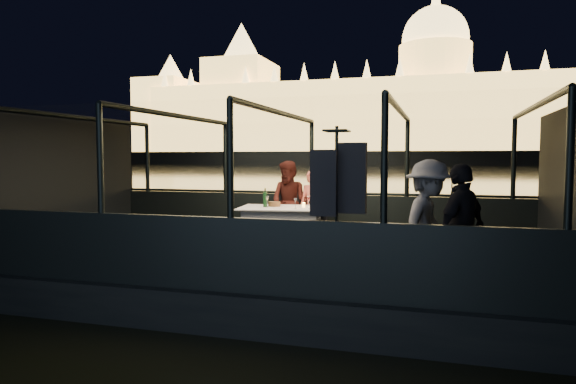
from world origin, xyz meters
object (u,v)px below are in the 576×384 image
(coat_stand, at_px, (336,218))
(person_man_maroon, at_px, (290,204))
(wine_bottle, at_px, (265,198))
(chair_port_left, at_px, (285,220))
(chair_port_right, at_px, (316,223))
(dining_table_central, at_px, (282,229))
(person_woman_coral, at_px, (313,205))
(passenger_dark, at_px, (462,225))
(passenger_stripe, at_px, (429,221))

(coat_stand, bearing_deg, person_man_maroon, 115.11)
(wine_bottle, bearing_deg, coat_stand, -54.52)
(chair_port_left, bearing_deg, chair_port_right, -29.24)
(dining_table_central, bearing_deg, person_woman_coral, 66.68)
(dining_table_central, xyz_separation_m, coat_stand, (1.42, -2.45, 0.51))
(dining_table_central, relative_size, chair_port_left, 1.48)
(passenger_dark, bearing_deg, wine_bottle, -93.57)
(dining_table_central, distance_m, person_man_maroon, 0.89)
(chair_port_left, bearing_deg, dining_table_central, -82.21)
(chair_port_left, xyz_separation_m, coat_stand, (1.60, -3.18, 0.45))
(person_man_maroon, distance_m, wine_bottle, 0.89)
(passenger_stripe, bearing_deg, coat_stand, 132.90)
(chair_port_left, distance_m, wine_bottle, 0.91)
(chair_port_right, bearing_deg, coat_stand, -54.67)
(person_woman_coral, bearing_deg, dining_table_central, -112.80)
(dining_table_central, distance_m, chair_port_left, 0.76)
(passenger_stripe, bearing_deg, chair_port_left, 61.24)
(person_man_maroon, bearing_deg, person_woman_coral, 9.89)
(person_man_maroon, bearing_deg, passenger_dark, -33.91)
(person_woman_coral, bearing_deg, chair_port_right, -67.41)
(chair_port_right, xyz_separation_m, coat_stand, (0.94, -2.90, 0.45))
(person_woman_coral, distance_m, wine_bottle, 1.06)
(dining_table_central, xyz_separation_m, passenger_dark, (2.83, -2.22, 0.47))
(person_woman_coral, bearing_deg, person_man_maroon, 178.36)
(passenger_dark, bearing_deg, passenger_stripe, -96.75)
(person_woman_coral, distance_m, person_man_maroon, 0.45)
(person_woman_coral, bearing_deg, coat_stand, -71.06)
(dining_table_central, distance_m, wine_bottle, 0.61)
(person_man_maroon, bearing_deg, dining_table_central, -70.48)
(coat_stand, bearing_deg, dining_table_central, 120.11)
(chair_port_right, bearing_deg, passenger_stripe, -32.97)
(passenger_dark, bearing_deg, coat_stand, -49.47)
(dining_table_central, bearing_deg, passenger_stripe, -38.21)
(chair_port_left, bearing_deg, passenger_dark, -50.61)
(dining_table_central, bearing_deg, passenger_dark, -38.20)
(dining_table_central, height_order, passenger_dark, passenger_dark)
(person_woman_coral, bearing_deg, passenger_stripe, -51.65)
(chair_port_left, bearing_deg, wine_bottle, -104.25)
(person_woman_coral, bearing_deg, passenger_dark, -49.99)
(coat_stand, relative_size, wine_bottle, 6.08)
(person_man_maroon, relative_size, passenger_dark, 1.00)
(chair_port_left, distance_m, passenger_dark, 4.24)
(chair_port_left, bearing_deg, person_man_maroon, 39.34)
(coat_stand, relative_size, person_woman_coral, 1.43)
(coat_stand, xyz_separation_m, passenger_dark, (1.40, 0.23, -0.05))
(coat_stand, height_order, passenger_stripe, coat_stand)
(person_man_maroon, relative_size, passenger_stripe, 0.97)
(person_woman_coral, relative_size, passenger_dark, 0.89)
(chair_port_left, distance_m, coat_stand, 3.59)
(chair_port_left, relative_size, passenger_stripe, 0.62)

